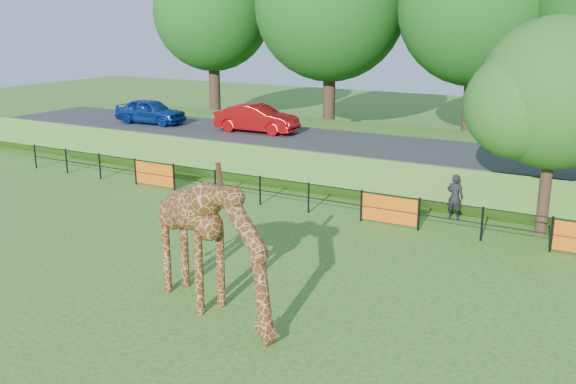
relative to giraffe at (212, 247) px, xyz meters
The scene contains 10 objects.
ground 2.35m from the giraffe, behind, with size 90.00×90.00×0.00m, color #316619.
giraffe is the anchor object (origin of this frame).
perimeter_fence 8.30m from the giraffe, 102.02° to the left, with size 28.07×0.10×1.10m, color black, non-canonical shape.
embankment 15.67m from the giraffe, 96.29° to the left, with size 40.00×9.00×1.30m, color #316619.
road 14.15m from the giraffe, 96.95° to the left, with size 40.00×5.00×0.12m, color #2F2F32.
car_blue 19.34m from the giraffe, 135.06° to the left, with size 1.49×3.70×1.26m, color #143AA7.
car_red 16.10m from the giraffe, 118.37° to the left, with size 1.39×3.98×1.31m, color #AE0C0F.
visitor 10.29m from the giraffe, 73.29° to the left, with size 0.57×0.38×1.57m, color black.
tree_east 11.64m from the giraffe, 58.70° to the left, with size 5.40×4.71×6.76m.
bg_tree_line 22.74m from the giraffe, 89.54° to the left, with size 37.30×8.80×11.82m.
Camera 1 is at (9.96, -11.20, 6.69)m, focal length 40.00 mm.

